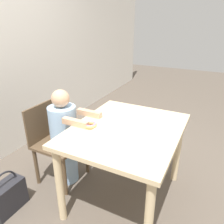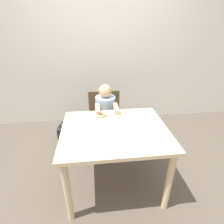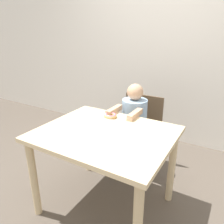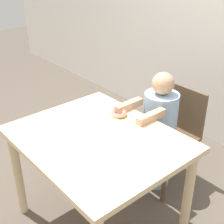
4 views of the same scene
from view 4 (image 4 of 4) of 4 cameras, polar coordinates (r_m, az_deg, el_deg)
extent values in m
plane|color=brown|center=(2.35, -2.26, -19.41)|extent=(12.00, 12.00, 0.00)
cube|color=beige|center=(1.90, -2.65, -4.96)|extent=(1.02, 0.84, 0.03)
cylinder|color=beige|center=(2.29, -16.85, -10.80)|extent=(0.06, 0.06, 0.68)
cylinder|color=beige|center=(2.57, -2.41, -4.71)|extent=(0.06, 0.06, 0.68)
cylinder|color=beige|center=(2.09, 13.68, -14.77)|extent=(0.06, 0.06, 0.68)
cube|color=brown|center=(2.47, 9.29, -4.51)|extent=(0.44, 0.41, 0.03)
cube|color=brown|center=(2.52, 12.56, 0.80)|extent=(0.44, 0.02, 0.36)
cylinder|color=brown|center=(2.59, 3.27, -8.21)|extent=(0.04, 0.04, 0.40)
cylinder|color=brown|center=(2.40, 9.53, -12.11)|extent=(0.04, 0.04, 0.40)
cylinder|color=brown|center=(2.80, 8.42, -5.44)|extent=(0.04, 0.04, 0.40)
cylinder|color=brown|center=(2.62, 14.52, -8.73)|extent=(0.04, 0.04, 0.40)
cylinder|color=#99BCE0|center=(2.55, 8.18, -8.75)|extent=(0.22, 0.22, 0.43)
cylinder|color=#99BCE0|center=(2.34, 8.83, -0.85)|extent=(0.25, 0.25, 0.37)
sphere|color=tan|center=(2.22, 9.32, 5.17)|extent=(0.16, 0.16, 0.16)
cube|color=tan|center=(2.20, 3.06, 1.22)|extent=(0.05, 0.24, 0.05)
cube|color=tan|center=(2.07, 7.16, -0.83)|extent=(0.05, 0.24, 0.05)
torus|color=tan|center=(2.11, 1.22, -0.29)|extent=(0.11, 0.11, 0.03)
torus|color=pink|center=(2.10, 1.22, -0.03)|extent=(0.10, 0.10, 0.02)
cube|color=white|center=(1.95, -0.52, -3.27)|extent=(0.29, 0.29, 0.00)
cube|color=#232328|center=(3.03, 3.06, -3.83)|extent=(0.29, 0.15, 0.27)
torus|color=#232328|center=(2.97, 3.12, -1.64)|extent=(0.24, 0.02, 0.24)
camera|label=1|loc=(2.75, -34.97, 19.15)|focal=35.00mm
camera|label=2|loc=(1.53, -58.96, 10.84)|focal=28.00mm
camera|label=3|loc=(0.62, -64.16, -17.21)|focal=35.00mm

